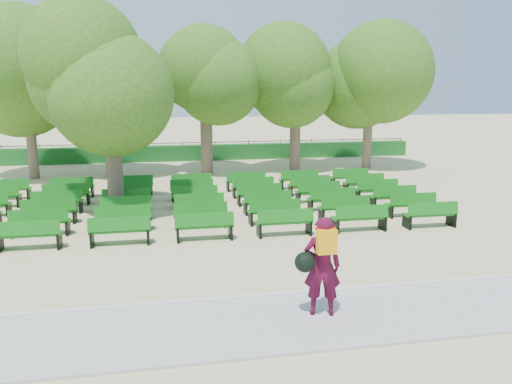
% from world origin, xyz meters
% --- Properties ---
extents(ground, '(120.00, 120.00, 0.00)m').
position_xyz_m(ground, '(0.00, 0.00, 0.00)').
color(ground, '#CBB986').
extents(paving, '(30.00, 2.20, 0.06)m').
position_xyz_m(paving, '(0.00, -7.40, 0.03)').
color(paving, '#AFAEAA').
rests_on(paving, ground).
extents(curb, '(30.00, 0.12, 0.10)m').
position_xyz_m(curb, '(0.00, -6.25, 0.05)').
color(curb, silver).
rests_on(curb, ground).
extents(hedge, '(26.00, 0.70, 0.90)m').
position_xyz_m(hedge, '(0.00, 14.00, 0.45)').
color(hedge, '#16571F').
rests_on(hedge, ground).
extents(fence, '(26.00, 0.10, 1.02)m').
position_xyz_m(fence, '(0.00, 14.40, 0.00)').
color(fence, black).
rests_on(fence, ground).
extents(tree_line, '(21.80, 6.80, 7.04)m').
position_xyz_m(tree_line, '(0.00, 10.00, 0.00)').
color(tree_line, '#3C6C1D').
rests_on(tree_line, ground).
extents(bench_array, '(1.65, 0.62, 1.02)m').
position_xyz_m(bench_array, '(-1.15, 1.31, 0.08)').
color(bench_array, '#126B14').
rests_on(bench_array, ground).
extents(tree_among, '(4.75, 4.75, 6.57)m').
position_xyz_m(tree_among, '(-3.81, 1.55, 4.41)').
color(tree_among, brown).
rests_on(tree_among, ground).
extents(person, '(0.91, 0.59, 1.86)m').
position_xyz_m(person, '(0.49, -7.25, 1.02)').
color(person, '#460A21').
rests_on(person, ground).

